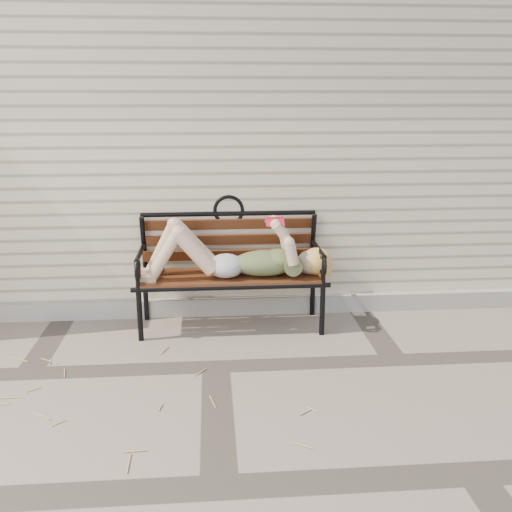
{
  "coord_description": "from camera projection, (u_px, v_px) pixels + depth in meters",
  "views": [
    {
      "loc": [
        -0.01,
        -3.55,
        1.79
      ],
      "look_at": [
        0.32,
        0.61,
        0.61
      ],
      "focal_mm": 40.0,
      "sensor_mm": 36.0,
      "label": 1
    }
  ],
  "objects": [
    {
      "name": "straw_scatter",
      "position": [
        63.0,
        411.0,
        3.34
      ],
      "size": [
        3.02,
        1.75,
        0.01
      ],
      "color": "tan",
      "rests_on": "ground"
    },
    {
      "name": "foundation_strip",
      "position": [
        214.0,
        306.0,
        4.8
      ],
      "size": [
        8.0,
        0.1,
        0.15
      ],
      "primitive_type": "cube",
      "color": "#A39D93",
      "rests_on": "ground"
    },
    {
      "name": "ground",
      "position": [
        216.0,
        367.0,
        3.89
      ],
      "size": [
        80.0,
        80.0,
        0.0
      ],
      "primitive_type": "plane",
      "color": "gray",
      "rests_on": "ground"
    },
    {
      "name": "house_wall",
      "position": [
        210.0,
        122.0,
        6.36
      ],
      "size": [
        8.0,
        4.0,
        3.0
      ],
      "primitive_type": "cube",
      "color": "beige",
      "rests_on": "ground"
    },
    {
      "name": "reading_woman",
      "position": [
        232.0,
        255.0,
        4.38
      ],
      "size": [
        1.48,
        0.34,
        0.47
      ],
      "color": "#0A3C48",
      "rests_on": "ground"
    },
    {
      "name": "garden_bench",
      "position": [
        230.0,
        255.0,
        4.51
      ],
      "size": [
        1.57,
        0.63,
        1.02
      ],
      "color": "black",
      "rests_on": "ground"
    }
  ]
}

